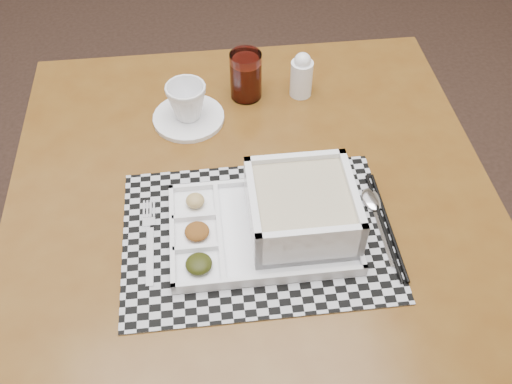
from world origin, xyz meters
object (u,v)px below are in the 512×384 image
dining_table (252,212)px  serving_tray (290,215)px  cup (187,101)px  juice_glass (246,77)px  creamer_bottle (302,75)px

dining_table → serving_tray: bearing=-66.8°
cup → juice_glass: (0.13, 0.05, 0.00)m
cup → creamer_bottle: (0.25, 0.04, 0.00)m
serving_tray → dining_table: bearing=113.2°
serving_tray → juice_glass: bearing=90.5°
dining_table → serving_tray: serving_tray is taller
dining_table → cup: (-0.09, 0.22, 0.12)m
juice_glass → creamer_bottle: 0.12m
serving_tray → cup: bearing=112.8°
serving_tray → creamer_bottle: (0.12, 0.36, 0.01)m
serving_tray → juice_glass: (-0.00, 0.38, 0.01)m
serving_tray → creamer_bottle: 0.38m
creamer_bottle → cup: bearing=-171.8°
cup → creamer_bottle: 0.25m
juice_glass → creamer_bottle: size_ratio=1.02×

